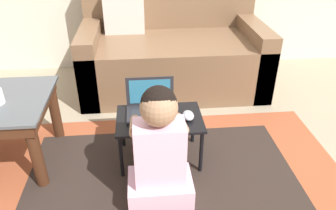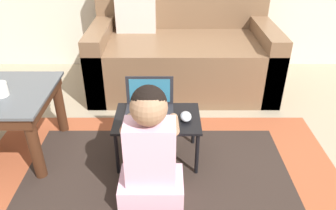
{
  "view_description": "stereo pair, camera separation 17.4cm",
  "coord_description": "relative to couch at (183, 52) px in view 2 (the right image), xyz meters",
  "views": [
    {
      "loc": [
        -0.22,
        -1.62,
        1.43
      ],
      "look_at": [
        -0.06,
        0.15,
        0.38
      ],
      "focal_mm": 35.0,
      "sensor_mm": 36.0,
      "label": 1
    },
    {
      "loc": [
        -0.05,
        -1.63,
        1.43
      ],
      "look_at": [
        -0.06,
        0.15,
        0.38
      ],
      "focal_mm": 35.0,
      "sensor_mm": 36.0,
      "label": 2
    }
  ],
  "objects": [
    {
      "name": "laptop_desk",
      "position": [
        -0.19,
        -1.13,
        -0.03
      ],
      "size": [
        0.54,
        0.36,
        0.32
      ],
      "color": "black",
      "rests_on": "ground_plane"
    },
    {
      "name": "person_seated",
      "position": [
        -0.22,
        -1.51,
        0.03
      ],
      "size": [
        0.35,
        0.38,
        0.73
      ],
      "color": "#E5B2CC",
      "rests_on": "ground_plane"
    },
    {
      "name": "ground_plane",
      "position": [
        -0.07,
        -1.23,
        -0.32
      ],
      "size": [
        16.0,
        16.0,
        0.0
      ],
      "primitive_type": "plane",
      "color": "gray"
    },
    {
      "name": "area_rug",
      "position": [
        -0.19,
        -1.32,
        -0.31
      ],
      "size": [
        2.31,
        1.37,
        0.01
      ],
      "color": "#9E4C2D",
      "rests_on": "ground_plane"
    },
    {
      "name": "laptop",
      "position": [
        -0.24,
        -1.08,
        0.04
      ],
      "size": [
        0.3,
        0.21,
        0.22
      ],
      "color": "#232328",
      "rests_on": "laptop_desk"
    },
    {
      "name": "cup_on_table",
      "position": [
        -1.14,
        -1.11,
        0.19
      ],
      "size": [
        0.09,
        0.09,
        0.08
      ],
      "color": "white",
      "rests_on": "coffee_table"
    },
    {
      "name": "couch",
      "position": [
        0.0,
        0.0,
        0.0
      ],
      "size": [
        1.61,
        0.93,
        0.92
      ],
      "color": "brown",
      "rests_on": "ground_plane"
    },
    {
      "name": "computer_mouse",
      "position": [
        -0.01,
        -1.16,
        0.03
      ],
      "size": [
        0.07,
        0.11,
        0.04
      ],
      "color": "#B2B7C1",
      "rests_on": "laptop_desk"
    }
  ]
}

